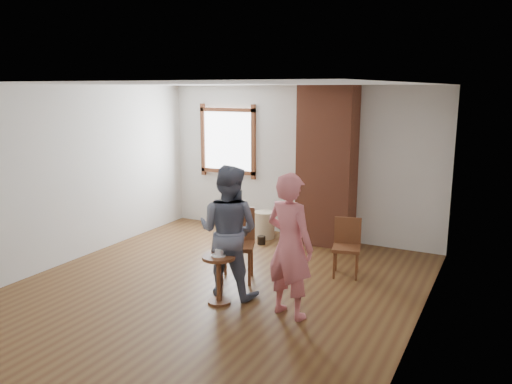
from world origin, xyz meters
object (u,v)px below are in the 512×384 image
at_px(dining_chair_right, 347,244).
at_px(person_pink, 290,246).
at_px(dining_chair_left, 237,240).
at_px(side_table, 219,271).
at_px(man, 229,231).
at_px(stoneware_crock, 264,225).

distance_m(dining_chair_right, person_pink, 1.60).
relative_size(dining_chair_left, side_table, 1.62).
bearing_deg(dining_chair_left, person_pink, -57.11).
height_order(side_table, man, man).
bearing_deg(person_pink, man, 2.47).
xyz_separation_m(dining_chair_left, dining_chair_right, (1.27, 0.82, -0.10)).
xyz_separation_m(stoneware_crock, dining_chair_right, (1.79, -1.03, 0.22)).
bearing_deg(person_pink, stoneware_crock, -43.61).
height_order(dining_chair_right, side_table, dining_chair_right).
relative_size(man, person_pink, 0.99).
height_order(dining_chair_left, side_table, dining_chair_left).
relative_size(side_table, person_pink, 0.36).
relative_size(dining_chair_right, man, 0.48).
distance_m(dining_chair_left, dining_chair_right, 1.52).
bearing_deg(man, dining_chair_left, -75.81).
bearing_deg(dining_chair_right, person_pink, -110.76).
xyz_separation_m(dining_chair_left, side_table, (0.20, -0.81, -0.14)).
bearing_deg(stoneware_crock, man, -73.91).
bearing_deg(dining_chair_right, stoneware_crock, 136.30).
distance_m(dining_chair_left, man, 0.62).
xyz_separation_m(stoneware_crock, person_pink, (1.59, -2.58, 0.60)).
relative_size(side_table, man, 0.36).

